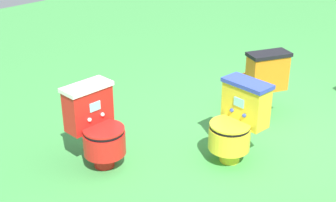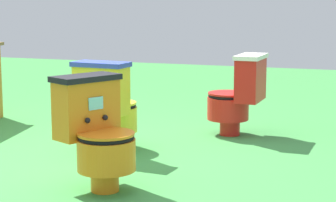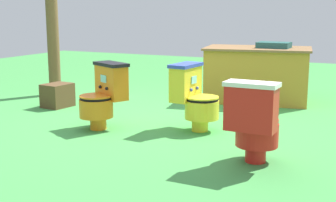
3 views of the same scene
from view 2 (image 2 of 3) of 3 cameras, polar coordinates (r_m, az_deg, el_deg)
The scene contains 4 objects.
ground at distance 4.68m, azimuth -11.44°, elevation -5.76°, with size 14.00×14.00×0.00m, color #429947.
toilet_orange at distance 3.98m, azimuth -6.50°, elevation -2.86°, with size 0.58×0.62×0.73m.
toilet_red at distance 5.53m, azimuth 6.43°, elevation 0.60°, with size 0.44×0.50×0.73m.
toilet_yellow at distance 4.96m, azimuth -5.46°, elevation -0.39°, with size 0.52×0.45×0.73m.
Camera 2 is at (-3.84, -2.39, 1.21)m, focal length 66.56 mm.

